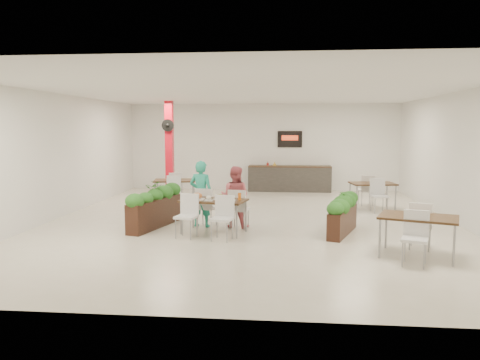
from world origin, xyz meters
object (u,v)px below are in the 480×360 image
object	(u,v)px
side_table_b	(372,187)
side_table_c	(418,222)
diner_man	(201,194)
diner_woman	(235,197)
main_table	(213,205)
planter_right	(343,212)
side_table_a	(175,184)
planter_left	(155,205)
service_counter	(289,178)
red_column	(169,148)

from	to	relation	value
side_table_b	side_table_c	size ratio (longest dim) A/B	1.00
diner_man	diner_woman	world-z (taller)	diner_man
side_table_b	main_table	bearing A→B (deg)	-146.89
planter_right	side_table_a	xyz separation A→B (m)	(-4.61, 3.58, 0.15)
diner_man	planter_left	size ratio (longest dim) A/B	0.76
service_counter	side_table_c	world-z (taller)	service_counter
red_column	planter_right	bearing A→B (deg)	-44.21
main_table	diner_man	size ratio (longest dim) A/B	1.17
planter_left	service_counter	bearing A→B (deg)	63.89
side_table_b	side_table_a	bearing A→B (deg)	169.97
service_counter	red_column	bearing A→B (deg)	-155.00
diner_man	side_table_b	xyz separation A→B (m)	(4.48, 2.89, -0.15)
side_table_a	diner_man	bearing A→B (deg)	-75.44
diner_man	side_table_c	distance (m)	4.89
main_table	planter_left	size ratio (longest dim) A/B	0.89
main_table	planter_left	bearing A→B (deg)	161.58
red_column	main_table	xyz separation A→B (m)	(2.26, -5.15, -1.01)
red_column	diner_woman	size ratio (longest dim) A/B	2.22
diner_man	side_table_c	size ratio (longest dim) A/B	0.94
service_counter	main_table	bearing A→B (deg)	-103.91
diner_man	side_table_a	size ratio (longest dim) A/B	0.94
red_column	diner_man	world-z (taller)	red_column
red_column	main_table	bearing A→B (deg)	-66.33
red_column	diner_woman	xyz separation A→B (m)	(2.67, -4.50, -0.92)
main_table	side_table_a	xyz separation A→B (m)	(-1.76, 3.77, -0.00)
main_table	diner_woman	world-z (taller)	diner_woman
red_column	diner_woman	distance (m)	5.31
service_counter	main_table	size ratio (longest dim) A/B	1.64
side_table_a	side_table_c	xyz separation A→B (m)	(5.74, -5.31, 0.00)
planter_left	red_column	bearing A→B (deg)	99.70
side_table_a	side_table_c	distance (m)	7.82
planter_right	side_table_c	size ratio (longest dim) A/B	1.03
diner_woman	diner_man	bearing A→B (deg)	11.77
side_table_a	red_column	bearing A→B (deg)	100.44
service_counter	diner_man	distance (m)	6.72
diner_man	planter_right	bearing A→B (deg)	-176.38
side_table_a	planter_left	bearing A→B (deg)	-93.99
service_counter	diner_man	world-z (taller)	service_counter
red_column	side_table_a	bearing A→B (deg)	-70.32
side_table_b	side_table_c	world-z (taller)	same
service_counter	side_table_b	xyz separation A→B (m)	(2.35, -3.48, 0.14)
diner_woman	planter_right	xyz separation A→B (m)	(2.43, -0.46, -0.23)
service_counter	diner_woman	bearing A→B (deg)	-101.79
service_counter	side_table_a	size ratio (longest dim) A/B	1.80
diner_man	side_table_a	world-z (taller)	diner_man
red_column	side_table_a	xyz separation A→B (m)	(0.50, -1.39, -1.01)
service_counter	planter_left	size ratio (longest dim) A/B	1.46
service_counter	planter_right	world-z (taller)	service_counter
side_table_a	side_table_b	xyz separation A→B (m)	(5.85, -0.23, -0.00)
planter_left	side_table_a	xyz separation A→B (m)	(-0.30, 3.28, 0.10)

